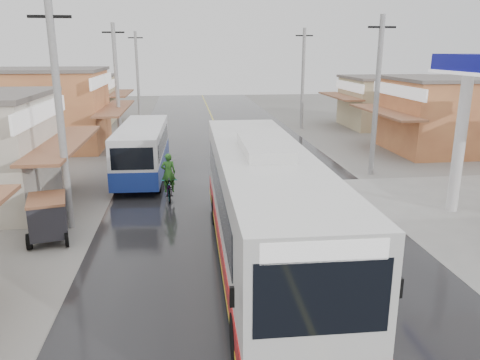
{
  "coord_description": "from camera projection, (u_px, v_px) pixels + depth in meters",
  "views": [
    {
      "loc": [
        -2.73,
        -7.87,
        6.37
      ],
      "look_at": [
        -0.79,
        8.17,
        1.84
      ],
      "focal_mm": 35.0,
      "sensor_mm": 36.0,
      "label": 1
    }
  ],
  "objects": [
    {
      "name": "utility_poles_right",
      "position": [
        371.0,
        174.0,
        24.7
      ],
      "size": [
        1.6,
        36.0,
        8.0
      ],
      "primitive_type": null,
      "color": "gray",
      "rests_on": "ground"
    },
    {
      "name": "coach_bus",
      "position": [
        263.0,
        209.0,
        13.58
      ],
      "size": [
        2.95,
        12.5,
        3.89
      ],
      "rotation": [
        0.0,
        0.0,
        -0.01
      ],
      "color": "silver",
      "rests_on": "road"
    },
    {
      "name": "cyclist",
      "position": [
        169.0,
        184.0,
        20.38
      ],
      "size": [
        0.81,
        1.99,
        2.1
      ],
      "rotation": [
        0.0,
        0.0,
        0.07
      ],
      "color": "black",
      "rests_on": "ground"
    },
    {
      "name": "centre_line",
      "position": [
        239.0,
        178.0,
        23.89
      ],
      "size": [
        0.15,
        90.0,
        0.01
      ],
      "primitive_type": "cube",
      "color": "#D8CC4C",
      "rests_on": "road"
    },
    {
      "name": "tricycle_near",
      "position": [
        48.0,
        216.0,
        15.95
      ],
      "size": [
        1.72,
        2.07,
        1.53
      ],
      "rotation": [
        0.0,
        0.0,
        0.23
      ],
      "color": "#26262D",
      "rests_on": "ground"
    },
    {
      "name": "second_bus",
      "position": [
        143.0,
        150.0,
        23.77
      ],
      "size": [
        2.38,
        8.02,
        2.64
      ],
      "rotation": [
        0.0,
        0.0,
        -0.03
      ],
      "color": "silver",
      "rests_on": "road"
    },
    {
      "name": "utility_poles_left",
      "position": [
        102.0,
        177.0,
        24.04
      ],
      "size": [
        1.6,
        50.0,
        8.0
      ],
      "primitive_type": null,
      "color": "gray",
      "rests_on": "ground"
    },
    {
      "name": "road",
      "position": [
        239.0,
        178.0,
        23.89
      ],
      "size": [
        12.0,
        90.0,
        0.02
      ],
      "primitive_type": "cube",
      "color": "black",
      "rests_on": "ground"
    }
  ]
}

